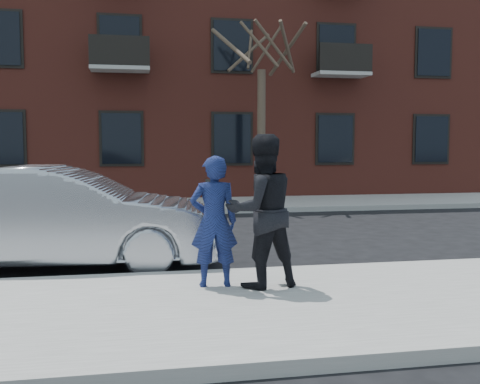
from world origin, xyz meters
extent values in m
plane|color=black|center=(0.00, 0.00, 0.00)|extent=(100.00, 100.00, 0.00)
cube|color=gray|center=(0.00, -0.25, 0.07)|extent=(50.00, 3.50, 0.15)
cube|color=#999691|center=(0.00, 1.55, 0.07)|extent=(50.00, 0.10, 0.15)
cube|color=gray|center=(0.00, 11.25, 0.07)|extent=(50.00, 3.50, 0.15)
cube|color=#999691|center=(0.00, 9.45, 0.07)|extent=(50.00, 0.10, 0.15)
cube|color=maroon|center=(2.00, 18.00, 6.00)|extent=(24.00, 10.00, 12.00)
cube|color=black|center=(3.90, 12.94, 2.20)|extent=(1.30, 0.06, 1.70)
cube|color=black|center=(11.50, 12.94, 2.20)|extent=(1.30, 0.06, 1.70)
cube|color=black|center=(3.90, 12.94, 5.40)|extent=(1.30, 0.06, 1.70)
cube|color=black|center=(11.50, 12.94, 5.40)|extent=(1.30, 0.06, 1.70)
cylinder|color=#3B2F23|center=(4.50, 11.00, 2.25)|extent=(0.26, 0.26, 4.20)
imported|color=#999BA3|center=(-0.65, 2.74, 0.82)|extent=(5.15, 2.24, 1.65)
imported|color=navy|center=(1.50, 0.63, 1.00)|extent=(0.63, 0.43, 1.70)
cube|color=black|center=(1.46, 0.86, 1.49)|extent=(0.07, 0.13, 0.08)
imported|color=black|center=(2.10, 0.50, 1.14)|extent=(1.10, 0.94, 1.97)
cube|color=black|center=(1.91, 0.64, 1.19)|extent=(0.12, 0.15, 0.06)
camera|label=1|loc=(0.49, -6.49, 1.98)|focal=42.00mm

